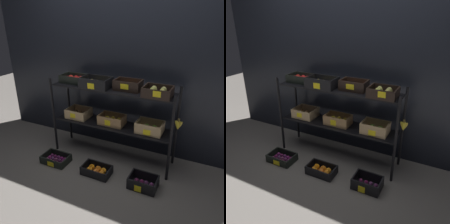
# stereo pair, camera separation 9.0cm
# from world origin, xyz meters

# --- Properties ---
(ground_plane) EXTENTS (10.00, 10.00, 0.00)m
(ground_plane) POSITION_xyz_m (0.00, 0.00, 0.00)
(ground_plane) COLOR #605B56
(storefront_wall) EXTENTS (3.97, 0.12, 2.35)m
(storefront_wall) POSITION_xyz_m (0.00, 0.38, 1.18)
(storefront_wall) COLOR black
(storefront_wall) RESTS_ON ground_plane
(display_rack) EXTENTS (1.68, 0.39, 1.09)m
(display_rack) POSITION_xyz_m (-0.00, -0.00, 0.75)
(display_rack) COLOR black
(display_rack) RESTS_ON ground_plane
(crate_ground_plum) EXTENTS (0.35, 0.24, 0.10)m
(crate_ground_plum) POSITION_xyz_m (-0.60, -0.44, 0.04)
(crate_ground_plum) COLOR black
(crate_ground_plum) RESTS_ON ground_plane
(crate_ground_orange) EXTENTS (0.35, 0.21, 0.11)m
(crate_ground_orange) POSITION_xyz_m (-0.01, -0.43, 0.04)
(crate_ground_orange) COLOR black
(crate_ground_orange) RESTS_ON ground_plane
(crate_ground_center_plum) EXTENTS (0.32, 0.23, 0.14)m
(crate_ground_center_plum) POSITION_xyz_m (0.58, -0.41, 0.05)
(crate_ground_center_plum) COLOR black
(crate_ground_center_plum) RESTS_ON ground_plane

